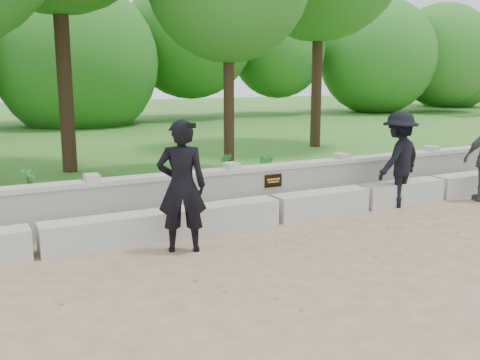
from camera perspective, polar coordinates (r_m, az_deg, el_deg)
name	(u,v)px	position (r m, az deg, el deg)	size (l,w,h in m)	color
ground	(342,253)	(8.03, 10.84, -7.63)	(80.00, 80.00, 0.00)	tan
lawn	(107,142)	(20.63, -14.04, 3.99)	(40.00, 22.00, 0.25)	#2A5914
concrete_bench	(275,210)	(9.46, 3.74, -3.16)	(11.90, 0.45, 0.45)	#B6B4AC
parapet_wall	(256,189)	(9.99, 1.67, -0.97)	(12.50, 0.35, 0.90)	#ABA9A2
man_main	(182,186)	(7.78, -6.23, -0.67)	(0.83, 0.77, 1.95)	black
visitor_mid	(399,159)	(10.92, 16.59, 2.12)	(1.36, 1.01, 1.87)	black
shrub_a	(28,182)	(10.86, -21.64, -0.21)	(0.34, 0.23, 0.64)	#256F29
shrub_b	(266,170)	(11.32, 2.84, 1.11)	(0.38, 0.30, 0.68)	#256F29
shrub_d	(226,167)	(11.89, -1.53, 1.38)	(0.33, 0.30, 0.59)	#256F29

